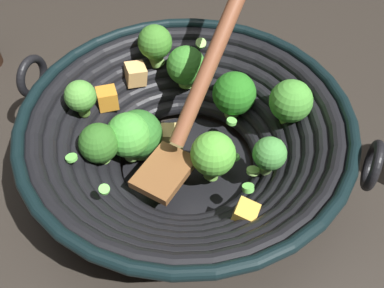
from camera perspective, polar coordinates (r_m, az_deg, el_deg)
The scene contains 2 objects.
ground_plane at distance 0.54m, azimuth -0.70°, elevation -3.33°, with size 4.00×4.00×0.00m, color #28231E.
wok at distance 0.49m, azimuth -0.81°, elevation 1.50°, with size 0.38×0.41×0.25m.
Camera 1 is at (-0.32, -0.02, 0.43)m, focal length 39.03 mm.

